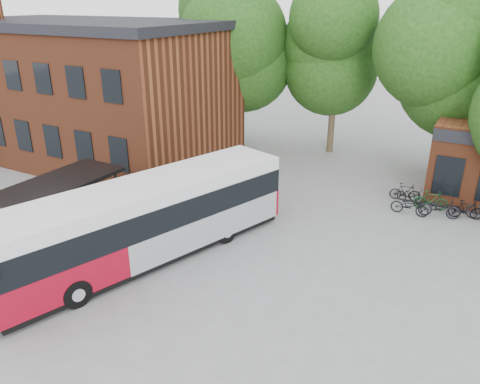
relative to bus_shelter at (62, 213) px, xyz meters
The scene contains 14 objects.
ground 4.83m from the bus_shelter, 12.53° to the left, with size 100.00×100.00×0.00m, color slate.
station_building 13.42m from the bus_shelter, 130.36° to the left, with size 18.40×10.40×8.50m, color brown, non-canonical shape.
bus_shelter is the anchor object (origin of this frame).
bike_rail 17.67m from the bus_shelter, 38.61° to the left, with size 5.20×0.10×0.38m, color black, non-canonical shape.
tree_0 17.54m from the bus_shelter, 95.04° to the left, with size 7.92×7.92×11.00m, color #1A3F10, non-canonical shape.
tree_1 19.19m from the bus_shelter, 73.01° to the left, with size 7.92×7.92×10.40m, color #1A3F10, non-canonical shape.
tree_2 21.49m from the bus_shelter, 53.67° to the left, with size 7.92×7.92×11.00m, color #1A3F10, non-canonical shape.
city_bus 3.88m from the bus_shelter, 13.31° to the left, with size 2.66×12.50×3.18m, color maroon, non-canonical shape.
bicycle_0 15.86m from the bus_shelter, 39.70° to the left, with size 0.62×1.77×0.93m, color black.
bicycle_1 16.61m from the bus_shelter, 45.35° to the left, with size 0.44×1.54×0.93m, color black.
bicycle_2 16.69m from the bus_shelter, 43.91° to the left, with size 0.55×1.58×0.83m, color black.
bicycle_3 17.20m from the bus_shelter, 40.84° to the left, with size 0.46×1.64×0.98m, color #123F1E.
bicycle_4 17.09m from the bus_shelter, 37.85° to the left, with size 0.66×1.89×0.99m, color black.
bicycle_5 18.27m from the bus_shelter, 36.85° to the left, with size 0.43×1.54×0.92m, color black.
Camera 1 is at (10.42, -12.78, 9.68)m, focal length 35.00 mm.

